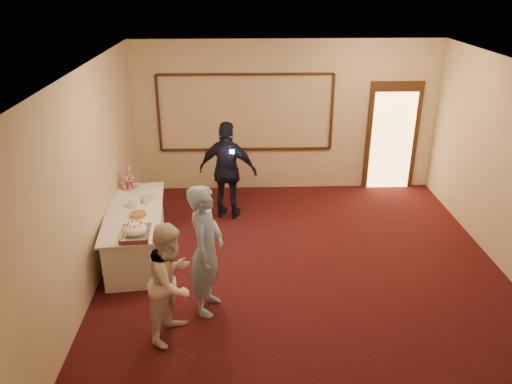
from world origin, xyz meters
TOP-DOWN VIEW (x-y plane):
  - floor at (0.00, 0.00)m, footprint 7.00×7.00m
  - room_walls at (0.00, 0.00)m, footprint 6.04×7.04m
  - wall_molding at (-0.80, 3.47)m, footprint 3.45×0.04m
  - doorway at (2.15, 3.45)m, footprint 1.05×0.07m
  - buffet_table at (-2.57, 0.87)m, footprint 1.07×2.27m
  - pavlova_tray at (-2.39, 0.04)m, footprint 0.42×0.57m
  - cupcake_stand at (-2.83, 1.77)m, footprint 0.29×0.29m
  - plate_stack_a at (-2.58, 1.00)m, footprint 0.17×0.17m
  - plate_stack_b at (-2.38, 1.17)m, footprint 0.21×0.21m
  - tart at (-2.47, 0.66)m, footprint 0.29×0.29m
  - man at (-1.37, -0.58)m, footprint 0.56×0.73m
  - woman at (-1.76, -1.06)m, footprint 0.82×0.91m
  - guest at (-1.14, 2.17)m, footprint 1.13×0.69m
  - camera_flash at (-1.06, 1.90)m, footprint 0.07×0.04m

SIDE VIEW (x-z plane):
  - floor at x=0.00m, z-range 0.00..0.00m
  - buffet_table at x=-2.57m, z-range 0.00..0.77m
  - woman at x=-1.76m, z-range 0.00..1.52m
  - tart at x=-2.47m, z-range 0.77..0.83m
  - plate_stack_a at x=-2.58m, z-range 0.77..0.92m
  - pavlova_tray at x=-2.39m, z-range 0.76..0.96m
  - plate_stack_b at x=-2.38m, z-range 0.77..0.94m
  - man at x=-1.37m, z-range 0.00..1.78m
  - guest at x=-1.14m, z-range 0.00..1.79m
  - cupcake_stand at x=-2.83m, z-range 0.71..1.14m
  - doorway at x=2.15m, z-range -0.02..2.18m
  - camera_flash at x=-1.06m, z-range 1.32..1.37m
  - wall_molding at x=-0.80m, z-range 0.83..2.38m
  - room_walls at x=0.00m, z-range 0.52..3.54m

